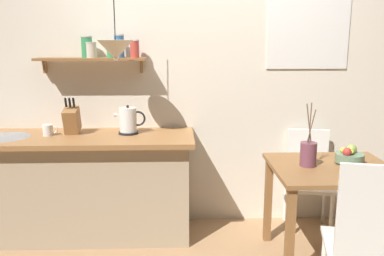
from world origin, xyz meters
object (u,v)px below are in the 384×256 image
Objects in this scene: twig_vase at (308,154)px; dining_table at (331,183)px; dining_chair_far at (308,175)px; electric_kettle at (129,121)px; knife_block at (72,120)px; coffee_mug_by_sink at (48,130)px; pendant_lamp at (116,50)px; fruit_bowl at (349,156)px; dining_chair_near at (366,237)px.

dining_table is at bearing -8.03° from twig_vase.
dining_chair_far reaches higher than dining_table.
knife_block reaches higher than electric_kettle.
electric_kettle is (-1.53, 0.52, 0.37)m from dining_table.
dining_chair_far is at bearing 70.99° from twig_vase.
coffee_mug_by_sink is (-2.19, -0.10, 0.45)m from dining_chair_far.
knife_block is at bearing 179.54° from electric_kettle.
electric_kettle is (-1.35, 0.50, 0.15)m from twig_vase.
dining_chair_far is 1.63m from electric_kettle.
pendant_lamp reaches higher than electric_kettle.
coffee_mug_by_sink is at bearing 165.60° from pendant_lamp.
fruit_bowl is 0.32× the size of pendant_lamp.
fruit_bowl is 0.45× the size of twig_vase.
coffee_mug_by_sink is (-0.65, -0.05, -0.06)m from electric_kettle.
dining_chair_far is 1.86× the size of twig_vase.
dining_chair_near is (-0.05, -0.71, -0.07)m from dining_table.
twig_vase reaches higher than fruit_bowl.
coffee_mug_by_sink is (-2.00, 0.45, 0.09)m from twig_vase.
pendant_lamp is at bearing -105.24° from electric_kettle.
twig_vase is 1.89m from knife_block.
dining_chair_far is 0.69m from twig_vase.
knife_block is 0.73m from pendant_lamp.
dining_chair_far is at bearing 104.42° from fruit_bowl.
dining_chair_near reaches higher than coffee_mug_by_sink.
dining_chair_far is at bearing 2.08° from electric_kettle.
fruit_bowl is 0.68× the size of knife_block.
dining_chair_far is 1.95m from pendant_lamp.
dining_chair_far is (0.07, 1.29, -0.07)m from dining_chair_near.
fruit_bowl is at bearing 75.47° from dining_chair_near.
fruit_bowl is 1.91m from pendant_lamp.
dining_chair_far is 2.08m from knife_block.
pendant_lamp is (-1.41, 0.30, 0.73)m from twig_vase.
twig_vase is 1.85× the size of electric_kettle.
pendant_lamp is at bearing -170.91° from dining_chair_far.
pendant_lamp is (0.59, -0.15, 0.64)m from coffee_mug_by_sink.
electric_kettle is at bearing 159.73° from twig_vase.
fruit_bowl is 0.33m from twig_vase.
pendant_lamp reaches higher than twig_vase.
twig_vase is at bearing 171.97° from dining_table.
twig_vase is 3.91× the size of coffee_mug_by_sink.
dining_table is at bearing 85.68° from dining_chair_near.
dining_table is at bearing -14.84° from knife_block.
dining_chair_far is at bearing 2.72° from coffee_mug_by_sink.
twig_vase is at bearing -12.73° from coffee_mug_by_sink.
coffee_mug_by_sink is at bearing 150.87° from dining_chair_near.
pendant_lamp is (-0.05, -0.20, 0.58)m from electric_kettle.
dining_chair_far is at bearing 1.49° from knife_block.
twig_vase is 2.05m from coffee_mug_by_sink.
pendant_lamp reaches higher than dining_table.
electric_kettle is at bearing -177.92° from dining_chair_far.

